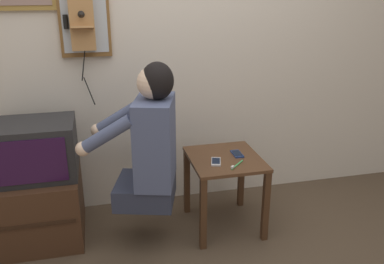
{
  "coord_description": "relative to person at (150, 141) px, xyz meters",
  "views": [
    {
      "loc": [
        -0.44,
        -1.8,
        1.61
      ],
      "look_at": [
        0.11,
        0.53,
        0.74
      ],
      "focal_mm": 38.0,
      "sensor_mm": 36.0,
      "label": 1
    }
  ],
  "objects": [
    {
      "name": "wall_back",
      "position": [
        0.16,
        0.58,
        0.56
      ],
      "size": [
        6.8,
        0.05,
        2.55
      ],
      "color": "beige",
      "rests_on": "ground_plane"
    },
    {
      "name": "television",
      "position": [
        -0.71,
        0.23,
        -0.08
      ],
      "size": [
        0.53,
        0.41,
        0.35
      ],
      "color": "#232326",
      "rests_on": "tv_stand"
    },
    {
      "name": "cell_phone_held",
      "position": [
        0.43,
        0.02,
        -0.19
      ],
      "size": [
        0.09,
        0.14,
        0.01
      ],
      "rotation": [
        0.0,
        0.0,
        -0.29
      ],
      "color": "silver",
      "rests_on": "side_table"
    },
    {
      "name": "wall_phone_antique",
      "position": [
        -0.35,
        0.5,
        0.7
      ],
      "size": [
        0.19,
        0.19,
        0.82
      ],
      "color": "#AD7A47"
    },
    {
      "name": "toothbrush",
      "position": [
        0.54,
        -0.07,
        -0.19
      ],
      "size": [
        0.12,
        0.12,
        0.02
      ],
      "rotation": [
        0.0,
        0.0,
        2.35
      ],
      "color": "#4CBF66",
      "rests_on": "side_table"
    },
    {
      "name": "person",
      "position": [
        0.0,
        0.0,
        0.0
      ],
      "size": [
        0.63,
        0.51,
        0.89
      ],
      "rotation": [
        0.0,
        0.0,
        1.29
      ],
      "color": "#2D3347",
      "rests_on": "ground_plane"
    },
    {
      "name": "wall_mirror",
      "position": [
        -0.33,
        0.54,
        0.74
      ],
      "size": [
        0.33,
        0.03,
        0.6
      ],
      "color": "brown"
    },
    {
      "name": "side_table",
      "position": [
        0.51,
        0.08,
        -0.3
      ],
      "size": [
        0.47,
        0.51,
        0.52
      ],
      "color": "#51331E",
      "rests_on": "ground_plane"
    },
    {
      "name": "cell_phone_spare",
      "position": [
        0.6,
        0.11,
        -0.19
      ],
      "size": [
        0.06,
        0.12,
        0.01
      ],
      "rotation": [
        0.0,
        0.0,
        -0.01
      ],
      "color": "navy",
      "rests_on": "side_table"
    },
    {
      "name": "tv_stand",
      "position": [
        -0.74,
        0.23,
        -0.48
      ],
      "size": [
        0.58,
        0.54,
        0.46
      ],
      "color": "#422819",
      "rests_on": "ground_plane"
    }
  ]
}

